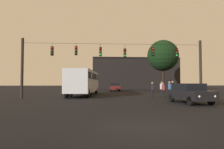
# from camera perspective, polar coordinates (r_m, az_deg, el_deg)

# --- Properties ---
(ground_plane) EXTENTS (168.00, 168.00, 0.00)m
(ground_plane) POSITION_cam_1_polar(r_m,az_deg,el_deg) (31.67, -0.85, -5.22)
(ground_plane) COLOR black
(ground_plane) RESTS_ON ground
(overhead_signal_span) EXTENTS (19.30, 0.44, 6.21)m
(overhead_signal_span) POSITION_cam_1_polar(r_m,az_deg,el_deg) (21.29, 0.61, 3.65)
(overhead_signal_span) COLOR black
(overhead_signal_span) RESTS_ON ground
(city_bus) EXTENTS (3.45, 11.18, 3.00)m
(city_bus) POSITION_cam_1_polar(r_m,az_deg,el_deg) (25.02, -7.95, -1.68)
(city_bus) COLOR #B7BCC6
(city_bus) RESTS_ON ground
(car_near_right) EXTENTS (2.23, 4.47, 1.52)m
(car_near_right) POSITION_cam_1_polar(r_m,az_deg,el_deg) (16.58, 21.18, -4.90)
(car_near_right) COLOR black
(car_near_right) RESTS_ON ground
(car_far_left) EXTENTS (1.90, 4.37, 1.52)m
(car_far_left) POSITION_cam_1_polar(r_m,az_deg,el_deg) (37.97, 0.82, -3.54)
(car_far_left) COLOR #511919
(car_far_left) RESTS_ON ground
(pedestrian_crossing_left) EXTENTS (0.34, 0.42, 1.66)m
(pedestrian_crossing_left) POSITION_cam_1_polar(r_m,az_deg,el_deg) (20.76, 11.45, -4.08)
(pedestrian_crossing_left) COLOR black
(pedestrian_crossing_left) RESTS_ON ground
(pedestrian_crossing_center) EXTENTS (0.29, 0.39, 1.56)m
(pedestrian_crossing_center) POSITION_cam_1_polar(r_m,az_deg,el_deg) (22.18, 14.37, -4.10)
(pedestrian_crossing_center) COLOR black
(pedestrian_crossing_center) RESTS_ON ground
(pedestrian_crossing_right) EXTENTS (0.33, 0.41, 1.70)m
(pedestrian_crossing_right) POSITION_cam_1_polar(r_m,az_deg,el_deg) (23.33, 14.01, -3.80)
(pedestrian_crossing_right) COLOR black
(pedestrian_crossing_right) RESTS_ON ground
(pedestrian_near_bus) EXTENTS (0.34, 0.42, 1.77)m
(pedestrian_near_bus) POSITION_cam_1_polar(r_m,az_deg,el_deg) (22.14, 16.90, -3.72)
(pedestrian_near_bus) COLOR black
(pedestrian_near_bus) RESTS_ON ground
(pedestrian_trailing) EXTENTS (0.36, 0.42, 1.71)m
(pedestrian_trailing) POSITION_cam_1_polar(r_m,az_deg,el_deg) (20.67, 16.06, -3.95)
(pedestrian_trailing) COLOR black
(pedestrian_trailing) RESTS_ON ground
(corner_building) EXTENTS (20.88, 11.14, 7.67)m
(corner_building) POSITION_cam_1_polar(r_m,az_deg,el_deg) (52.92, 6.03, 0.09)
(corner_building) COLOR black
(corner_building) RESTS_ON ground
(tree_left_silhouette) EXTENTS (5.90, 5.90, 9.70)m
(tree_left_silhouette) POSITION_cam_1_polar(r_m,az_deg,el_deg) (39.43, 14.31, 5.22)
(tree_left_silhouette) COLOR black
(tree_left_silhouette) RESTS_ON ground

